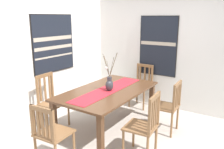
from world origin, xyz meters
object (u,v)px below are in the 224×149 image
dining_table (108,95)px  painting_on_side_wall (158,46)px  chair_4 (51,101)px  painting_on_back_wall (54,44)px  chair_3 (51,133)px  chair_1 (142,85)px  centerpiece_vase (109,84)px  chair_0 (145,125)px  chair_2 (169,105)px

dining_table → painting_on_side_wall: size_ratio=1.47×
dining_table → chair_4: chair_4 is taller
painting_on_back_wall → painting_on_side_wall: 2.20m
painting_on_side_wall → chair_3: bearing=174.4°
chair_4 → painting_on_side_wall: size_ratio=0.76×
chair_1 → painting_on_back_wall: size_ratio=0.84×
dining_table → chair_4: bearing=119.1°
chair_3 → dining_table: bearing=-0.6°
centerpiece_vase → chair_0: 1.05m
dining_table → painting_on_back_wall: bearing=91.2°
centerpiece_vase → chair_2: 1.09m
dining_table → chair_3: bearing=179.4°
dining_table → centerpiece_vase: (-0.04, -0.05, 0.22)m
centerpiece_vase → chair_2: (0.50, -0.90, -0.37)m
chair_4 → painting_on_back_wall: 1.14m
chair_2 → dining_table: bearing=116.0°
chair_3 → centerpiece_vase: bearing=-2.8°
chair_0 → painting_on_side_wall: painting_on_side_wall is taller
chair_0 → chair_3: 1.28m
chair_1 → chair_4: size_ratio=0.95×
dining_table → chair_2: chair_2 is taller
painting_on_back_wall → centerpiece_vase: bearing=-90.4°
chair_1 → centerpiece_vase: bearing=-178.3°
dining_table → chair_4: 1.05m
chair_1 → painting_on_side_wall: (0.21, -0.26, 0.87)m
centerpiece_vase → painting_on_back_wall: size_ratio=0.59×
dining_table → chair_1: size_ratio=2.03×
chair_0 → painting_on_side_wall: (2.00, 0.67, 0.85)m
centerpiece_vase → chair_3: size_ratio=0.74×
chair_2 → chair_1: bearing=47.2°
chair_2 → chair_3: bearing=151.7°
centerpiece_vase → chair_1: (1.37, 0.04, -0.37)m
painting_on_side_wall → chair_4: bearing=150.1°
chair_0 → chair_4: 1.84m
chair_1 → chair_2: chair_1 is taller
chair_0 → chair_2: size_ratio=1.05×
chair_1 → painting_on_back_wall: (-1.36, 1.28, 0.98)m
centerpiece_vase → chair_2: centerpiece_vase is taller
chair_1 → chair_3: (-2.65, 0.02, -0.00)m
chair_0 → painting_on_back_wall: bearing=78.8°
chair_1 → chair_2: (-0.87, -0.94, 0.00)m
dining_table → painting_on_back_wall: painting_on_back_wall is taller
chair_0 → painting_on_back_wall: 2.45m
chair_0 → chair_3: chair_0 is taller
chair_4 → painting_on_back_wall: size_ratio=0.88×
dining_table → centerpiece_vase: 0.23m
dining_table → chair_3: chair_3 is taller
dining_table → chair_2: size_ratio=2.06×
chair_3 → chair_4: chair_4 is taller
centerpiece_vase → chair_0: (-0.43, -0.89, -0.35)m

